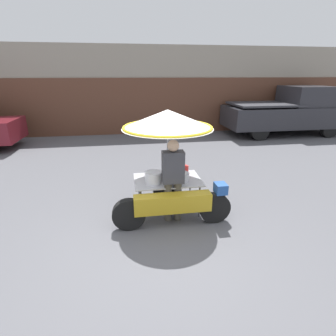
{
  "coord_description": "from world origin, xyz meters",
  "views": [
    {
      "loc": [
        -0.47,
        -3.54,
        2.59
      ],
      "look_at": [
        0.26,
        1.03,
        0.91
      ],
      "focal_mm": 28.0,
      "sensor_mm": 36.0,
      "label": 1
    }
  ],
  "objects": [
    {
      "name": "ground_plane",
      "position": [
        0.0,
        0.0,
        0.0
      ],
      "size": [
        36.0,
        36.0,
        0.0
      ],
      "primitive_type": "plane",
      "color": "#56565B"
    },
    {
      "name": "shopfront_building",
      "position": [
        0.0,
        9.28,
        1.85
      ],
      "size": [
        28.0,
        2.06,
        3.72
      ],
      "color": "gray",
      "rests_on": "ground"
    },
    {
      "name": "vendor_person",
      "position": [
        0.3,
        0.7,
        0.85
      ],
      "size": [
        0.38,
        0.22,
        1.53
      ],
      "color": "#4C473D",
      "rests_on": "ground"
    },
    {
      "name": "pickup_truck",
      "position": [
        6.59,
        7.09,
        0.99
      ],
      "size": [
        5.29,
        2.0,
        2.07
      ],
      "color": "black",
      "rests_on": "ground"
    },
    {
      "name": "vendor_motorcycle_cart",
      "position": [
        0.27,
        0.99,
        1.49
      ],
      "size": [
        2.12,
        1.65,
        1.99
      ],
      "color": "black",
      "rests_on": "ground"
    }
  ]
}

